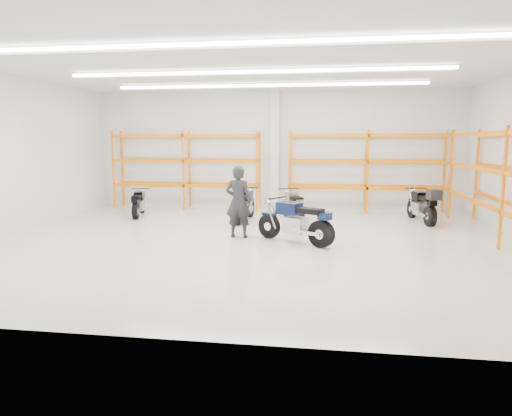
# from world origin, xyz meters

# --- Properties ---
(ground) EXTENTS (14.00, 14.00, 0.00)m
(ground) POSITION_xyz_m (0.00, 0.00, 0.00)
(ground) COLOR silver
(ground) RESTS_ON ground
(room_shell) EXTENTS (14.02, 12.02, 4.51)m
(room_shell) POSITION_xyz_m (0.00, 0.03, 3.28)
(room_shell) COLOR white
(room_shell) RESTS_ON ground
(motorcycle_main) EXTENTS (2.07, 1.40, 1.15)m
(motorcycle_main) POSITION_xyz_m (1.19, 0.03, 0.54)
(motorcycle_main) COLOR black
(motorcycle_main) RESTS_ON ground
(motorcycle_back_a) EXTENTS (0.70, 1.89, 0.94)m
(motorcycle_back_a) POSITION_xyz_m (-4.54, 3.43, 0.44)
(motorcycle_back_a) COLOR black
(motorcycle_back_a) RESTS_ON ground
(motorcycle_back_b) EXTENTS (0.72, 2.19, 1.07)m
(motorcycle_back_b) POSITION_xyz_m (-0.74, 2.98, 0.50)
(motorcycle_back_b) COLOR black
(motorcycle_back_b) RESTS_ON ground
(motorcycle_back_c) EXTENTS (0.94, 2.02, 1.03)m
(motorcycle_back_c) POSITION_xyz_m (0.88, 3.30, 0.48)
(motorcycle_back_c) COLOR black
(motorcycle_back_c) RESTS_ON ground
(motorcycle_back_d) EXTENTS (0.82, 2.28, 1.17)m
(motorcycle_back_d) POSITION_xyz_m (5.03, 3.51, 0.56)
(motorcycle_back_d) COLOR black
(motorcycle_back_d) RESTS_ON ground
(standing_man) EXTENTS (0.76, 0.53, 1.97)m
(standing_man) POSITION_xyz_m (-0.45, 0.53, 0.99)
(standing_man) COLOR black
(standing_man) RESTS_ON ground
(structural_column) EXTENTS (0.32, 0.32, 4.50)m
(structural_column) POSITION_xyz_m (0.00, 5.82, 2.25)
(structural_column) COLOR white
(structural_column) RESTS_ON ground
(pallet_racking_back_left) EXTENTS (5.67, 0.87, 3.00)m
(pallet_racking_back_left) POSITION_xyz_m (-3.40, 5.48, 1.79)
(pallet_racking_back_left) COLOR #FE6E00
(pallet_racking_back_left) RESTS_ON ground
(pallet_racking_back_right) EXTENTS (5.67, 0.87, 3.00)m
(pallet_racking_back_right) POSITION_xyz_m (3.40, 5.48, 1.79)
(pallet_racking_back_right) COLOR #FE6E00
(pallet_racking_back_right) RESTS_ON ground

